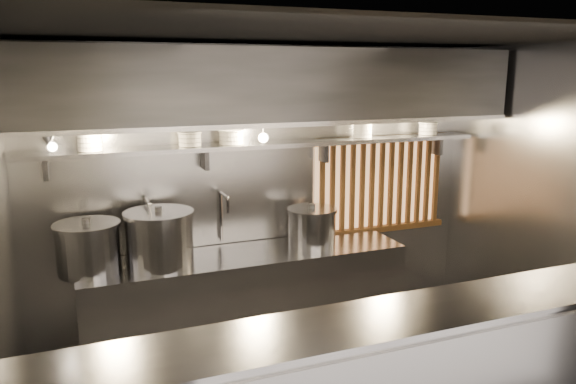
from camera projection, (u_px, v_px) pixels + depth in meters
ceiling at (333, 35)px, 3.87m from camera, size 4.50×4.50×0.00m
wall_back at (263, 191)px, 5.53m from camera, size 4.50×0.00×4.50m
wall_right at (558, 204)px, 4.98m from camera, size 0.00×3.00×3.00m
cooking_bench at (247, 299)px, 5.29m from camera, size 3.00×0.70×0.90m
bowl_shelf at (269, 144)px, 5.27m from camera, size 4.40×0.34×0.04m
exhaust_hood at (277, 86)px, 4.95m from camera, size 4.40×0.81×0.65m
wood_screen at (380, 184)px, 5.96m from camera, size 1.56×0.09×1.04m
faucet_left at (147, 214)px, 5.02m from camera, size 0.04×0.30×0.50m
faucet_right at (223, 207)px, 5.27m from camera, size 0.04×0.30×0.50m
heat_lamp at (48, 139)px, 4.12m from camera, size 0.25×0.35×0.20m
pendant_bulb at (263, 138)px, 5.10m from camera, size 0.09×0.09×0.19m
stock_pot_left at (88, 248)px, 4.68m from camera, size 0.69×0.69×0.47m
stock_pot_mid at (160, 239)px, 4.83m from camera, size 0.73×0.73×0.52m
stock_pot_right at (312, 226)px, 5.42m from camera, size 0.55×0.55×0.41m
bowl_stack_0 at (90, 141)px, 4.67m from camera, size 0.22×0.22×0.17m
bowl_stack_1 at (190, 139)px, 4.98m from camera, size 0.22×0.22×0.13m
bowl_stack_2 at (231, 137)px, 5.12m from camera, size 0.24×0.24×0.13m
bowl_stack_3 at (363, 129)px, 5.60m from camera, size 0.20×0.20×0.17m
bowl_stack_4 at (428, 128)px, 5.89m from camera, size 0.20×0.20×0.13m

